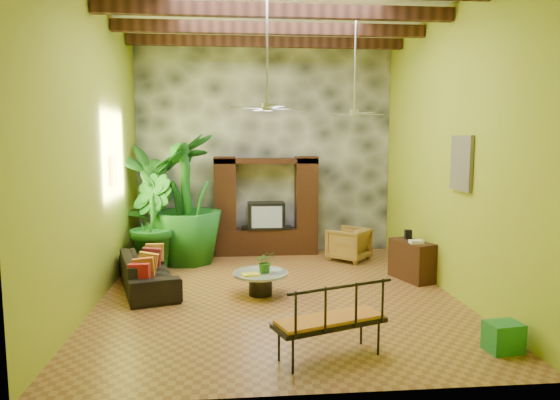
{
  "coord_description": "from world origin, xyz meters",
  "views": [
    {
      "loc": [
        -0.73,
        -8.44,
        2.67
      ],
      "look_at": [
        0.06,
        0.2,
        1.63
      ],
      "focal_mm": 32.0,
      "sensor_mm": 36.0,
      "label": 1
    }
  ],
  "objects": [
    {
      "name": "entertainment_center",
      "position": [
        0.0,
        3.14,
        0.97
      ],
      "size": [
        2.4,
        0.55,
        2.3
      ],
      "color": "black",
      "rests_on": "ground"
    },
    {
      "name": "tall_plant_b",
      "position": [
        -2.48,
        1.91,
        0.99
      ],
      "size": [
        1.26,
        1.36,
        1.98
      ],
      "primitive_type": "imported",
      "rotation": [
        0.0,
        0.0,
        2.01
      ],
      "color": "#1A6622",
      "rests_on": "ground"
    },
    {
      "name": "ceiling_beams",
      "position": [
        0.0,
        0.0,
        4.78
      ],
      "size": [
        5.95,
        5.36,
        0.22
      ],
      "color": "#3F1F14",
      "rests_on": "ceiling"
    },
    {
      "name": "ground",
      "position": [
        0.0,
        0.0,
        0.0
      ],
      "size": [
        7.0,
        7.0,
        0.0
      ],
      "primitive_type": "plane",
      "color": "brown",
      "rests_on": "ground"
    },
    {
      "name": "centerpiece_plant",
      "position": [
        -0.22,
        -0.02,
        0.59
      ],
      "size": [
        0.38,
        0.34,
        0.37
      ],
      "primitive_type": "imported",
      "rotation": [
        0.0,
        0.0,
        0.16
      ],
      "color": "#2F6A1C",
      "rests_on": "coffee_table"
    },
    {
      "name": "wicker_armchair",
      "position": [
        1.8,
        2.33,
        0.37
      ],
      "size": [
        1.12,
        1.12,
        0.73
      ],
      "primitive_type": "imported",
      "rotation": [
        0.0,
        0.0,
        4.0
      ],
      "color": "olive",
      "rests_on": "ground"
    },
    {
      "name": "wall_art_painting",
      "position": [
        2.96,
        -0.6,
        2.3
      ],
      "size": [
        0.06,
        0.7,
        0.9
      ],
      "primitive_type": "cube",
      "color": "#256487",
      "rests_on": "right_wall"
    },
    {
      "name": "yellow_tray",
      "position": [
        -0.48,
        -0.2,
        0.41
      ],
      "size": [
        0.32,
        0.26,
        0.03
      ],
      "primitive_type": "cube",
      "rotation": [
        0.0,
        0.0,
        0.24
      ],
      "color": "gold",
      "rests_on": "coffee_table"
    },
    {
      "name": "sofa",
      "position": [
        -2.3,
        0.48,
        0.31
      ],
      "size": [
        1.41,
        2.29,
        0.62
      ],
      "primitive_type": "imported",
      "rotation": [
        0.0,
        0.0,
        1.86
      ],
      "color": "black",
      "rests_on": "ground"
    },
    {
      "name": "green_bin",
      "position": [
        2.65,
        -2.64,
        0.19
      ],
      "size": [
        0.47,
        0.38,
        0.38
      ],
      "primitive_type": "cube",
      "rotation": [
        0.0,
        0.0,
        0.13
      ],
      "color": "#1D703A",
      "rests_on": "ground"
    },
    {
      "name": "coffee_table",
      "position": [
        -0.3,
        -0.02,
        0.26
      ],
      "size": [
        0.96,
        0.96,
        0.4
      ],
      "rotation": [
        0.0,
        0.0,
        -0.35
      ],
      "color": "black",
      "rests_on": "ground"
    },
    {
      "name": "tall_plant_c",
      "position": [
        -1.77,
        2.43,
        1.41
      ],
      "size": [
        2.0,
        2.0,
        2.81
      ],
      "primitive_type": "imported",
      "rotation": [
        0.0,
        0.0,
        4.38
      ],
      "color": "#1A631C",
      "rests_on": "ground"
    },
    {
      "name": "wall_art_mask",
      "position": [
        -2.96,
        1.0,
        2.1
      ],
      "size": [
        0.06,
        0.32,
        0.55
      ],
      "primitive_type": "cube",
      "color": "yellow",
      "rests_on": "left_wall"
    },
    {
      "name": "ceiling_fan_front",
      "position": [
        -0.2,
        -0.4,
        3.4
      ],
      "size": [
        1.28,
        1.28,
        1.86
      ],
      "color": "#A9A9AD",
      "rests_on": "ceiling"
    },
    {
      "name": "right_wall",
      "position": [
        3.0,
        0.0,
        2.5
      ],
      "size": [
        0.02,
        7.0,
        5.0
      ],
      "primitive_type": "cube",
      "color": "#9EB92A",
      "rests_on": "ground"
    },
    {
      "name": "tall_plant_a",
      "position": [
        -2.59,
        2.66,
        1.29
      ],
      "size": [
        1.54,
        1.65,
        2.59
      ],
      "primitive_type": "imported",
      "rotation": [
        0.0,
        0.0,
        0.96
      ],
      "color": "#22691B",
      "rests_on": "ground"
    },
    {
      "name": "back_wall",
      "position": [
        0.0,
        3.5,
        2.5
      ],
      "size": [
        6.0,
        0.02,
        5.0
      ],
      "primitive_type": "cube",
      "color": "#9EB92A",
      "rests_on": "ground"
    },
    {
      "name": "stone_accent_wall",
      "position": [
        0.0,
        3.44,
        2.5
      ],
      "size": [
        5.98,
        0.1,
        4.98
      ],
      "primitive_type": "cube",
      "color": "#38393F",
      "rests_on": "ground"
    },
    {
      "name": "iron_bench",
      "position": [
        0.41,
        -2.71,
        0.54
      ],
      "size": [
        1.48,
        0.98,
        0.57
      ],
      "rotation": [
        0.0,
        0.0,
        0.35
      ],
      "color": "black",
      "rests_on": "ground"
    },
    {
      "name": "ceiling_fan_back",
      "position": [
        1.6,
        1.2,
        3.4
      ],
      "size": [
        1.28,
        1.28,
        1.86
      ],
      "color": "#A9A9AD",
      "rests_on": "ceiling"
    },
    {
      "name": "left_wall",
      "position": [
        -3.0,
        0.0,
        2.5
      ],
      "size": [
        0.02,
        7.0,
        5.0
      ],
      "primitive_type": "cube",
      "color": "#9EB92A",
      "rests_on": "ground"
    },
    {
      "name": "side_console",
      "position": [
        2.65,
        0.67,
        0.38
      ],
      "size": [
        0.71,
        1.03,
        0.75
      ],
      "primitive_type": "cube",
      "rotation": [
        0.0,
        0.0,
        0.33
      ],
      "color": "#3C1D13",
      "rests_on": "ground"
    }
  ]
}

